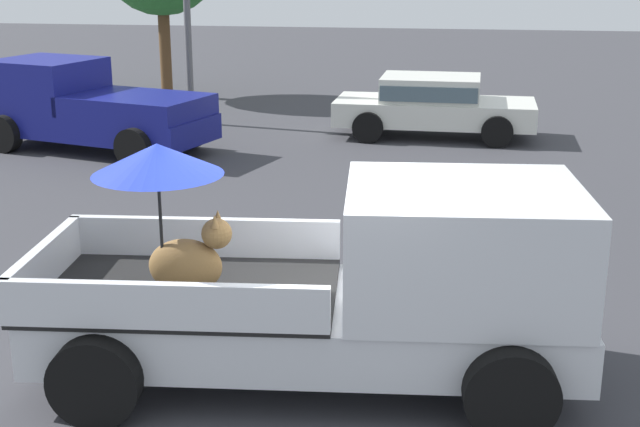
# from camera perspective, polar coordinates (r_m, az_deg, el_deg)

# --- Properties ---
(ground_plane) EXTENTS (80.00, 80.00, 0.00)m
(ground_plane) POSITION_cam_1_polar(r_m,az_deg,el_deg) (8.52, -0.71, -10.56)
(ground_plane) COLOR #38383D
(pickup_truck_main) EXTENTS (5.20, 2.61, 2.29)m
(pickup_truck_main) POSITION_cam_1_polar(r_m,az_deg,el_deg) (8.10, 2.33, -4.58)
(pickup_truck_main) COLOR black
(pickup_truck_main) RESTS_ON ground
(pickup_truck_red) EXTENTS (5.11, 3.17, 1.80)m
(pickup_truck_red) POSITION_cam_1_polar(r_m,az_deg,el_deg) (18.50, -14.92, 6.72)
(pickup_truck_red) COLOR black
(pickup_truck_red) RESTS_ON ground
(parked_sedan_near) EXTENTS (4.35, 2.07, 1.33)m
(parked_sedan_near) POSITION_cam_1_polar(r_m,az_deg,el_deg) (19.34, 7.38, 7.16)
(parked_sedan_near) COLOR black
(parked_sedan_near) RESTS_ON ground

